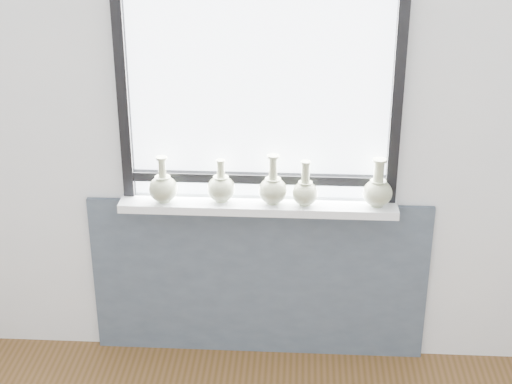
# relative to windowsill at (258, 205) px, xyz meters

# --- Properties ---
(back_wall) EXTENTS (3.60, 0.02, 2.60)m
(back_wall) POSITION_rel_windowsill_xyz_m (0.00, 0.10, 0.42)
(back_wall) COLOR silver
(back_wall) RESTS_ON ground
(apron_panel) EXTENTS (1.70, 0.03, 0.86)m
(apron_panel) POSITION_rel_windowsill_xyz_m (0.00, 0.07, -0.45)
(apron_panel) COLOR #445060
(apron_panel) RESTS_ON ground
(windowsill) EXTENTS (1.32, 0.18, 0.04)m
(windowsill) POSITION_rel_windowsill_xyz_m (0.00, 0.00, 0.00)
(windowsill) COLOR white
(windowsill) RESTS_ON apron_panel
(window) EXTENTS (1.30, 0.06, 1.05)m
(window) POSITION_rel_windowsill_xyz_m (0.00, 0.06, 0.56)
(window) COLOR black
(window) RESTS_ON windowsill
(vase_a) EXTENTS (0.14, 0.14, 0.23)m
(vase_a) POSITION_rel_windowsill_xyz_m (-0.45, -0.02, 0.09)
(vase_a) COLOR #9FA784
(vase_a) RESTS_ON windowsill
(vase_b) EXTENTS (0.13, 0.13, 0.21)m
(vase_b) POSITION_rel_windowsill_xyz_m (-0.18, -0.00, 0.09)
(vase_b) COLOR #9FA784
(vase_b) RESTS_ON windowsill
(vase_c) EXTENTS (0.14, 0.14, 0.24)m
(vase_c) POSITION_rel_windowsill_xyz_m (0.07, -0.01, 0.09)
(vase_c) COLOR #9FA784
(vase_c) RESTS_ON windowsill
(vase_d) EXTENTS (0.12, 0.12, 0.22)m
(vase_d) POSITION_rel_windowsill_xyz_m (0.22, -0.02, 0.09)
(vase_d) COLOR #9FA784
(vase_d) RESTS_ON windowsill
(vase_e) EXTENTS (0.14, 0.14, 0.23)m
(vase_e) POSITION_rel_windowsill_xyz_m (0.56, -0.01, 0.10)
(vase_e) COLOR #9FA784
(vase_e) RESTS_ON windowsill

